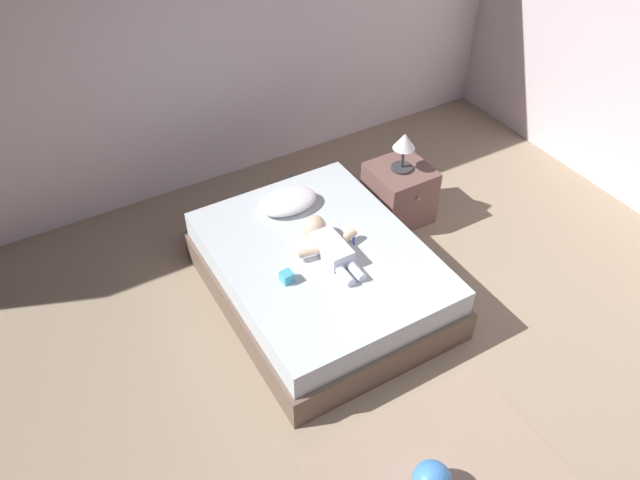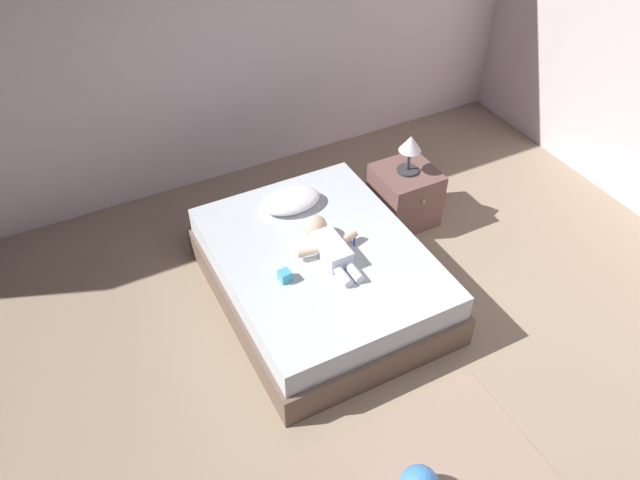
{
  "view_description": "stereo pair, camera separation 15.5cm",
  "coord_description": "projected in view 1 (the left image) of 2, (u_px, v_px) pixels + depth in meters",
  "views": [
    {
      "loc": [
        -1.57,
        -1.63,
        3.45
      ],
      "look_at": [
        0.05,
        1.16,
        0.55
      ],
      "focal_mm": 34.91,
      "sensor_mm": 36.0,
      "label": 1
    },
    {
      "loc": [
        -1.43,
        -1.7,
        3.45
      ],
      "look_at": [
        0.05,
        1.16,
        0.55
      ],
      "focal_mm": 34.91,
      "sensor_mm": 36.0,
      "label": 2
    }
  ],
  "objects": [
    {
      "name": "baby",
      "position": [
        327.0,
        243.0,
        4.36
      ],
      "size": [
        0.48,
        0.65,
        0.17
      ],
      "color": "white",
      "rests_on": "bed"
    },
    {
      "name": "pillow",
      "position": [
        288.0,
        201.0,
        4.72
      ],
      "size": [
        0.47,
        0.31,
        0.11
      ],
      "color": "white",
      "rests_on": "bed"
    },
    {
      "name": "ground_plane",
      "position": [
        405.0,
        413.0,
        3.94
      ],
      "size": [
        8.0,
        8.0,
        0.0
      ],
      "primitive_type": "plane",
      "color": "gray"
    },
    {
      "name": "toothbrush",
      "position": [
        353.0,
        237.0,
        4.49
      ],
      "size": [
        0.07,
        0.13,
        0.02
      ],
      "color": "blue",
      "rests_on": "bed"
    },
    {
      "name": "wall_behind_bed",
      "position": [
        198.0,
        35.0,
        4.97
      ],
      "size": [
        8.0,
        0.12,
        2.69
      ],
      "primitive_type": "cube",
      "color": "silver",
      "rests_on": "ground_plane"
    },
    {
      "name": "nightstand",
      "position": [
        399.0,
        193.0,
        5.23
      ],
      "size": [
        0.47,
        0.5,
        0.5
      ],
      "color": "brown",
      "rests_on": "ground_plane"
    },
    {
      "name": "lamp",
      "position": [
        404.0,
        145.0,
        4.91
      ],
      "size": [
        0.18,
        0.18,
        0.33
      ],
      "color": "#333338",
      "rests_on": "nightstand"
    },
    {
      "name": "toy_block",
      "position": [
        287.0,
        277.0,
        4.15
      ],
      "size": [
        0.08,
        0.08,
        0.08
      ],
      "color": "#46B1D8",
      "rests_on": "bed"
    },
    {
      "name": "bed",
      "position": [
        320.0,
        274.0,
        4.55
      ],
      "size": [
        1.42,
        1.82,
        0.45
      ],
      "color": "brown",
      "rests_on": "ground_plane"
    }
  ]
}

